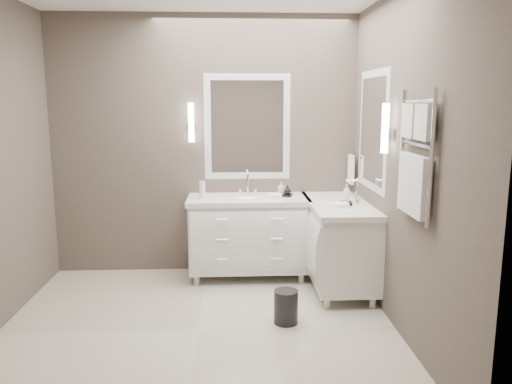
{
  "coord_description": "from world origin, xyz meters",
  "views": [
    {
      "loc": [
        0.28,
        -3.78,
        1.82
      ],
      "look_at": [
        0.5,
        0.7,
        1.0
      ],
      "focal_mm": 35.0,
      "sensor_mm": 36.0,
      "label": 1
    }
  ],
  "objects_px": {
    "towel_ladder": "(415,163)",
    "waste_bin": "(286,307)",
    "vanity_back": "(248,232)",
    "vanity_right": "(339,239)"
  },
  "relations": [
    {
      "from": "vanity_right",
      "to": "waste_bin",
      "type": "height_order",
      "value": "vanity_right"
    },
    {
      "from": "towel_ladder",
      "to": "waste_bin",
      "type": "xyz_separation_m",
      "value": [
        -0.83,
        0.49,
        -1.25
      ]
    },
    {
      "from": "vanity_right",
      "to": "waste_bin",
      "type": "xyz_separation_m",
      "value": [
        -0.61,
        -0.81,
        -0.34
      ]
    },
    {
      "from": "vanity_back",
      "to": "vanity_right",
      "type": "xyz_separation_m",
      "value": [
        0.88,
        -0.33,
        0.0
      ]
    },
    {
      "from": "vanity_back",
      "to": "waste_bin",
      "type": "bearing_deg",
      "value": -76.58
    },
    {
      "from": "vanity_back",
      "to": "towel_ladder",
      "type": "bearing_deg",
      "value": -55.9
    },
    {
      "from": "vanity_back",
      "to": "vanity_right",
      "type": "bearing_deg",
      "value": -20.38
    },
    {
      "from": "vanity_right",
      "to": "vanity_back",
      "type": "bearing_deg",
      "value": 159.62
    },
    {
      "from": "waste_bin",
      "to": "vanity_back",
      "type": "bearing_deg",
      "value": 103.42
    },
    {
      "from": "vanity_right",
      "to": "towel_ladder",
      "type": "height_order",
      "value": "towel_ladder"
    }
  ]
}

